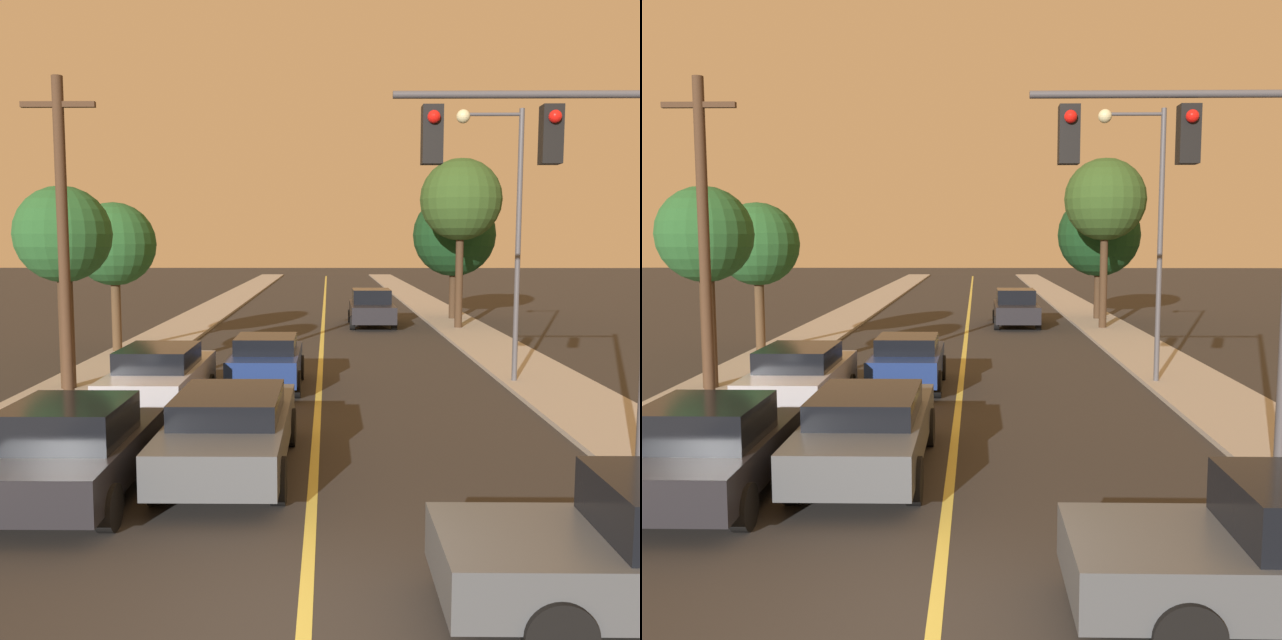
% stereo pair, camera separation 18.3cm
% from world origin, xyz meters
% --- Properties ---
extents(ground_plane, '(200.00, 200.00, 0.00)m').
position_xyz_m(ground_plane, '(0.00, 0.00, 0.00)').
color(ground_plane, '#2D2B28').
extents(road_surface, '(9.89, 80.00, 0.01)m').
position_xyz_m(road_surface, '(0.00, 36.00, 0.01)').
color(road_surface, '#2D2B28').
rests_on(road_surface, ground).
extents(sidewalk_left, '(2.50, 80.00, 0.12)m').
position_xyz_m(sidewalk_left, '(-6.19, 36.00, 0.06)').
color(sidewalk_left, '#9E998E').
rests_on(sidewalk_left, ground).
extents(sidewalk_right, '(2.50, 80.00, 0.12)m').
position_xyz_m(sidewalk_right, '(6.19, 36.00, 0.06)').
color(sidewalk_right, '#9E998E').
rests_on(sidewalk_right, ground).
extents(car_near_lane_front, '(2.01, 4.90, 1.41)m').
position_xyz_m(car_near_lane_front, '(-1.38, 4.94, 0.76)').
color(car_near_lane_front, '#474C51').
rests_on(car_near_lane_front, ground).
extents(car_near_lane_second, '(1.88, 3.82, 1.42)m').
position_xyz_m(car_near_lane_second, '(-1.38, 11.84, 0.75)').
color(car_near_lane_second, navy).
rests_on(car_near_lane_second, ground).
extents(car_outer_lane_front, '(1.96, 3.88, 1.52)m').
position_xyz_m(car_outer_lane_front, '(-3.56, 3.62, 0.77)').
color(car_outer_lane_front, black).
rests_on(car_outer_lane_front, ground).
extents(car_outer_lane_second, '(1.90, 4.61, 1.53)m').
position_xyz_m(car_outer_lane_second, '(-3.56, 9.17, 0.78)').
color(car_outer_lane_second, '#A5A8B2').
rests_on(car_outer_lane_second, ground).
extents(car_far_oncoming, '(2.06, 4.62, 1.70)m').
position_xyz_m(car_far_oncoming, '(2.23, 25.91, 0.84)').
color(car_far_oncoming, black).
rests_on(car_far_oncoming, ground).
extents(traffic_signal_mast, '(4.20, 0.42, 6.26)m').
position_xyz_m(traffic_signal_mast, '(4.03, 4.66, 4.56)').
color(traffic_signal_mast, '#47474C').
rests_on(traffic_signal_mast, ground).
extents(streetlamp_right, '(1.78, 0.36, 7.20)m').
position_xyz_m(streetlamp_right, '(4.89, 12.42, 4.73)').
color(streetlamp_right, '#47474C').
rests_on(streetlamp_right, ground).
extents(utility_pole_left, '(1.60, 0.24, 7.26)m').
position_xyz_m(utility_pole_left, '(-5.54, 8.86, 3.91)').
color(utility_pole_left, '#422D1E').
rests_on(utility_pole_left, ground).
extents(tree_left_near, '(2.42, 2.42, 5.14)m').
position_xyz_m(tree_left_near, '(-6.45, 11.29, 3.98)').
color(tree_left_near, '#3D2B1C').
rests_on(tree_left_near, ground).
extents(tree_left_far, '(2.83, 2.83, 5.08)m').
position_xyz_m(tree_left_far, '(-7.06, 17.62, 3.76)').
color(tree_left_far, '#4C3823').
rests_on(tree_left_far, ground).
extents(tree_right_near, '(4.01, 4.01, 6.08)m').
position_xyz_m(tree_right_near, '(6.37, 28.30, 4.18)').
color(tree_right_near, '#3D2B1C').
rests_on(tree_right_near, ground).
extents(tree_right_far, '(3.53, 3.53, 7.33)m').
position_xyz_m(tree_right_far, '(5.96, 24.51, 5.65)').
color(tree_right_far, '#3D2B1C').
rests_on(tree_right_far, ground).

